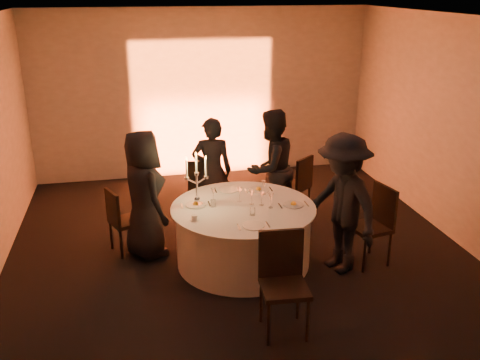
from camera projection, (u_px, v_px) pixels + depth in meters
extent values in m
plane|color=black|center=(243.00, 262.00, 6.88)|extent=(7.00, 7.00, 0.00)
plane|color=silver|center=(244.00, 19.00, 5.84)|extent=(7.00, 7.00, 0.00)
plane|color=#B1ACA5|center=(202.00, 94.00, 9.57)|extent=(7.00, 0.00, 7.00)
plane|color=#B1ACA5|center=(369.00, 321.00, 3.14)|extent=(7.00, 0.00, 7.00)
plane|color=#B1ACA5|center=(469.00, 136.00, 6.93)|extent=(0.00, 7.00, 7.00)
cube|color=black|center=(207.00, 176.00, 9.80)|extent=(0.25, 0.12, 0.10)
cylinder|color=black|center=(243.00, 261.00, 6.87)|extent=(0.60, 0.60, 0.03)
cylinder|color=black|center=(243.00, 235.00, 6.75)|extent=(0.20, 0.20, 0.75)
cylinder|color=white|center=(243.00, 235.00, 6.75)|extent=(1.68, 1.68, 0.75)
cylinder|color=white|center=(243.00, 207.00, 6.61)|extent=(1.80, 1.80, 0.02)
cube|color=black|center=(127.00, 221.00, 7.03)|extent=(0.51, 0.51, 0.05)
cube|color=black|center=(113.00, 208.00, 6.85)|extent=(0.19, 0.37, 0.44)
cylinder|color=black|center=(145.00, 237.00, 7.07)|extent=(0.04, 0.04, 0.41)
cylinder|color=black|center=(134.00, 229.00, 7.32)|extent=(0.04, 0.04, 0.41)
cylinder|color=black|center=(121.00, 244.00, 6.89)|extent=(0.04, 0.04, 0.41)
cylinder|color=black|center=(111.00, 235.00, 7.14)|extent=(0.04, 0.04, 0.41)
cube|color=black|center=(202.00, 187.00, 8.16)|extent=(0.47, 0.47, 0.05)
cube|color=black|center=(201.00, 176.00, 7.91)|extent=(0.40, 0.11, 0.46)
cylinder|color=black|center=(214.00, 196.00, 8.41)|extent=(0.04, 0.04, 0.43)
cylinder|color=black|center=(192.00, 197.00, 8.40)|extent=(0.04, 0.04, 0.43)
cylinder|color=black|center=(213.00, 205.00, 8.08)|extent=(0.04, 0.04, 0.43)
cylinder|color=black|center=(191.00, 205.00, 8.08)|extent=(0.04, 0.04, 0.43)
cube|color=black|center=(294.00, 186.00, 8.20)|extent=(0.57, 0.57, 0.05)
cube|color=black|center=(305.00, 173.00, 8.00)|extent=(0.35, 0.29, 0.47)
cylinder|color=black|center=(290.00, 194.00, 8.51)|extent=(0.04, 0.04, 0.44)
cylinder|color=black|center=(277.00, 200.00, 8.25)|extent=(0.04, 0.04, 0.44)
cylinder|color=black|center=(309.00, 199.00, 8.30)|extent=(0.04, 0.04, 0.44)
cylinder|color=black|center=(296.00, 206.00, 8.04)|extent=(0.04, 0.04, 0.44)
cube|color=black|center=(369.00, 228.00, 6.70)|extent=(0.53, 0.53, 0.05)
cube|color=black|center=(384.00, 205.00, 6.68)|extent=(0.13, 0.44, 0.51)
cylinder|color=black|center=(347.00, 242.00, 6.87)|extent=(0.04, 0.04, 0.48)
cylinder|color=black|center=(365.00, 255.00, 6.55)|extent=(0.04, 0.04, 0.48)
cylinder|color=black|center=(371.00, 237.00, 7.02)|extent=(0.04, 0.04, 0.48)
cylinder|color=black|center=(389.00, 249.00, 6.69)|extent=(0.04, 0.04, 0.48)
cube|color=black|center=(285.00, 288.00, 5.34)|extent=(0.49, 0.49, 0.05)
cube|color=black|center=(281.00, 253.00, 5.43)|extent=(0.46, 0.07, 0.53)
cylinder|color=black|center=(268.00, 324.00, 5.22)|extent=(0.04, 0.04, 0.49)
cylinder|color=black|center=(308.00, 320.00, 5.27)|extent=(0.04, 0.04, 0.49)
cylinder|color=black|center=(261.00, 301.00, 5.58)|extent=(0.04, 0.04, 0.49)
cylinder|color=black|center=(298.00, 298.00, 5.63)|extent=(0.04, 0.04, 0.49)
imported|color=black|center=(144.00, 194.00, 6.81)|extent=(0.80, 0.96, 1.68)
imported|color=black|center=(212.00, 171.00, 7.77)|extent=(0.63, 0.46, 1.60)
imported|color=black|center=(271.00, 168.00, 7.70)|extent=(1.05, 0.99, 1.72)
imported|color=black|center=(342.00, 204.00, 6.43)|extent=(0.98, 1.28, 1.75)
cylinder|color=white|center=(196.00, 205.00, 6.65)|extent=(0.26, 0.26, 0.01)
cube|color=#B7B7BC|center=(182.00, 206.00, 6.62)|extent=(0.01, 0.17, 0.01)
cube|color=#B7B7BC|center=(209.00, 204.00, 6.68)|extent=(0.02, 0.17, 0.01)
sphere|color=yellow|center=(196.00, 202.00, 6.63)|extent=(0.07, 0.07, 0.07)
cylinder|color=white|center=(228.00, 189.00, 7.14)|extent=(0.29, 0.29, 0.01)
cube|color=#B7B7BC|center=(216.00, 190.00, 7.11)|extent=(0.02, 0.17, 0.01)
cube|color=#B7B7BC|center=(240.00, 189.00, 7.18)|extent=(0.01, 0.17, 0.01)
cylinder|color=white|center=(258.00, 190.00, 7.12)|extent=(0.29, 0.29, 0.01)
cube|color=#B7B7BC|center=(246.00, 191.00, 7.09)|extent=(0.02, 0.17, 0.01)
cube|color=#B7B7BC|center=(271.00, 189.00, 7.16)|extent=(0.02, 0.17, 0.01)
sphere|color=yellow|center=(258.00, 187.00, 7.11)|extent=(0.07, 0.07, 0.07)
cylinder|color=white|center=(293.00, 205.00, 6.65)|extent=(0.25, 0.25, 0.01)
cube|color=#B7B7BC|center=(280.00, 206.00, 6.62)|extent=(0.02, 0.17, 0.01)
cube|color=#B7B7BC|center=(306.00, 204.00, 6.68)|extent=(0.01, 0.17, 0.01)
sphere|color=yellow|center=(294.00, 202.00, 6.63)|extent=(0.07, 0.07, 0.07)
cylinder|color=white|center=(253.00, 226.00, 6.08)|extent=(0.26, 0.26, 0.01)
cube|color=#B7B7BC|center=(239.00, 227.00, 6.04)|extent=(0.02, 0.17, 0.01)
cube|color=#B7B7BC|center=(268.00, 224.00, 6.11)|extent=(0.02, 0.17, 0.01)
cylinder|color=white|center=(195.00, 220.00, 6.23)|extent=(0.11, 0.11, 0.01)
cylinder|color=white|center=(194.00, 217.00, 6.22)|extent=(0.07, 0.07, 0.06)
cylinder|color=white|center=(197.00, 204.00, 6.66)|extent=(0.14, 0.14, 0.02)
sphere|color=white|center=(197.00, 199.00, 6.63)|extent=(0.08, 0.08, 0.08)
cylinder|color=white|center=(197.00, 189.00, 6.59)|extent=(0.03, 0.03, 0.37)
cylinder|color=white|center=(196.00, 174.00, 6.52)|extent=(0.06, 0.06, 0.03)
cylinder|color=white|center=(196.00, 164.00, 6.47)|extent=(0.02, 0.02, 0.24)
cone|color=orange|center=(196.00, 153.00, 6.43)|extent=(0.02, 0.02, 0.04)
cylinder|color=white|center=(192.00, 181.00, 6.54)|extent=(0.13, 0.02, 0.09)
cylinder|color=white|center=(187.00, 179.00, 6.51)|extent=(0.06, 0.06, 0.03)
cylinder|color=white|center=(187.00, 169.00, 6.47)|extent=(0.02, 0.02, 0.24)
cone|color=orange|center=(186.00, 158.00, 6.42)|extent=(0.02, 0.02, 0.04)
cylinder|color=white|center=(201.00, 180.00, 6.56)|extent=(0.13, 0.02, 0.09)
cylinder|color=white|center=(206.00, 177.00, 6.56)|extent=(0.06, 0.06, 0.03)
cylinder|color=white|center=(206.00, 168.00, 6.52)|extent=(0.02, 0.02, 0.24)
cone|color=orange|center=(206.00, 157.00, 6.47)|extent=(0.02, 0.02, 0.04)
cylinder|color=silver|center=(271.00, 208.00, 6.58)|extent=(0.06, 0.06, 0.01)
cylinder|color=silver|center=(271.00, 204.00, 6.56)|extent=(0.01, 0.01, 0.10)
cone|color=silver|center=(271.00, 197.00, 6.53)|extent=(0.07, 0.07, 0.09)
cylinder|color=silver|center=(240.00, 201.00, 6.77)|extent=(0.06, 0.06, 0.01)
cylinder|color=silver|center=(240.00, 197.00, 6.75)|extent=(0.01, 0.01, 0.10)
cone|color=silver|center=(240.00, 191.00, 6.72)|extent=(0.07, 0.07, 0.09)
cylinder|color=silver|center=(252.00, 204.00, 6.69)|extent=(0.06, 0.06, 0.01)
cylinder|color=silver|center=(252.00, 200.00, 6.67)|extent=(0.01, 0.01, 0.10)
cone|color=silver|center=(252.00, 193.00, 6.64)|extent=(0.07, 0.07, 0.09)
cylinder|color=silver|center=(262.00, 205.00, 6.65)|extent=(0.06, 0.06, 0.01)
cylinder|color=silver|center=(262.00, 201.00, 6.64)|extent=(0.01, 0.01, 0.10)
cone|color=silver|center=(262.00, 194.00, 6.61)|extent=(0.07, 0.07, 0.09)
cylinder|color=silver|center=(264.00, 194.00, 6.99)|extent=(0.06, 0.06, 0.01)
cylinder|color=silver|center=(264.00, 191.00, 6.97)|extent=(0.01, 0.01, 0.10)
cone|color=silver|center=(264.00, 184.00, 6.94)|extent=(0.07, 0.07, 0.09)
cylinder|color=silver|center=(214.00, 202.00, 6.74)|extent=(0.06, 0.06, 0.01)
cylinder|color=silver|center=(213.00, 198.00, 6.73)|extent=(0.01, 0.01, 0.10)
cone|color=silver|center=(213.00, 192.00, 6.69)|extent=(0.07, 0.07, 0.09)
cylinder|color=silver|center=(213.00, 203.00, 6.60)|extent=(0.07, 0.07, 0.09)
cylinder|color=silver|center=(253.00, 212.00, 6.36)|extent=(0.07, 0.07, 0.09)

